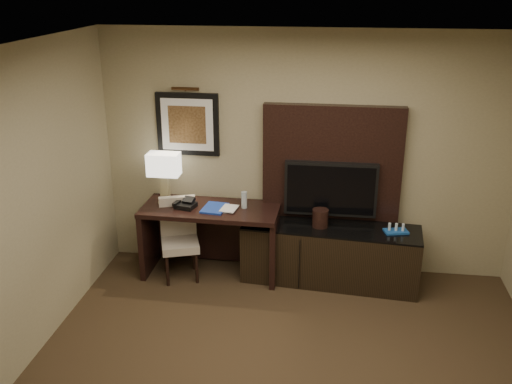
% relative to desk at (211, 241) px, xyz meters
% --- Properties ---
extents(ceiling, '(4.50, 5.00, 0.01)m').
position_rel_desk_xyz_m(ceiling, '(1.00, -2.15, 2.30)').
color(ceiling, silver).
rests_on(ceiling, wall_back).
extents(wall_back, '(4.50, 0.01, 2.70)m').
position_rel_desk_xyz_m(wall_back, '(1.00, 0.35, 0.95)').
color(wall_back, gray).
rests_on(wall_back, floor).
extents(desk, '(1.52, 0.67, 0.81)m').
position_rel_desk_xyz_m(desk, '(0.00, 0.00, 0.00)').
color(desk, black).
rests_on(desk, floor).
extents(credenza, '(1.94, 0.68, 0.66)m').
position_rel_desk_xyz_m(credenza, '(1.33, -0.00, -0.08)').
color(credenza, black).
rests_on(credenza, floor).
extents(tv_wall_panel, '(1.50, 0.12, 1.30)m').
position_rel_desk_xyz_m(tv_wall_panel, '(1.30, 0.29, 0.87)').
color(tv_wall_panel, black).
rests_on(tv_wall_panel, wall_back).
extents(tv, '(1.00, 0.08, 0.60)m').
position_rel_desk_xyz_m(tv, '(1.30, 0.19, 0.62)').
color(tv, black).
rests_on(tv, tv_wall_panel).
extents(artwork, '(0.70, 0.04, 0.70)m').
position_rel_desk_xyz_m(artwork, '(-0.30, 0.33, 1.25)').
color(artwork, black).
rests_on(artwork, wall_back).
extents(picture_light, '(0.04, 0.04, 0.30)m').
position_rel_desk_xyz_m(picture_light, '(-0.30, 0.29, 1.65)').
color(picture_light, '#422815').
rests_on(picture_light, wall_back).
extents(desk_chair, '(0.53, 0.57, 0.83)m').
position_rel_desk_xyz_m(desk_chair, '(-0.32, -0.15, 0.01)').
color(desk_chair, '#BEB29F').
rests_on(desk_chair, floor).
extents(table_lamp, '(0.39, 0.28, 0.58)m').
position_rel_desk_xyz_m(table_lamp, '(-0.53, 0.09, 0.69)').
color(table_lamp, '#968A5E').
rests_on(table_lamp, desk).
extents(desk_phone, '(0.24, 0.23, 0.10)m').
position_rel_desk_xyz_m(desk_phone, '(-0.27, -0.04, 0.45)').
color(desk_phone, black).
rests_on(desk_phone, desk).
extents(blue_folder, '(0.28, 0.35, 0.02)m').
position_rel_desk_xyz_m(blue_folder, '(0.06, -0.03, 0.41)').
color(blue_folder, '#18369E').
rests_on(blue_folder, desk).
extents(book, '(0.17, 0.04, 0.23)m').
position_rel_desk_xyz_m(book, '(0.13, -0.03, 0.52)').
color(book, '#A09A7D').
rests_on(book, desk).
extents(water_bottle, '(0.07, 0.07, 0.19)m').
position_rel_desk_xyz_m(water_bottle, '(0.37, 0.04, 0.50)').
color(water_bottle, '#B2C2CA').
rests_on(water_bottle, desk).
extents(ice_bucket, '(0.21, 0.21, 0.19)m').
position_rel_desk_xyz_m(ice_bucket, '(1.20, -0.00, 0.35)').
color(ice_bucket, black).
rests_on(ice_bucket, credenza).
extents(minibar_tray, '(0.27, 0.20, 0.09)m').
position_rel_desk_xyz_m(minibar_tray, '(2.00, -0.04, 0.30)').
color(minibar_tray, '#174C9A').
rests_on(minibar_tray, credenza).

